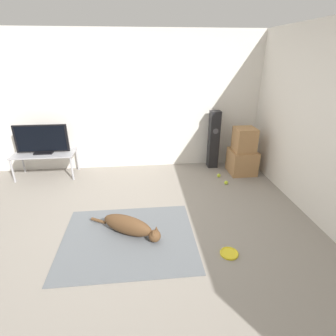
{
  "coord_description": "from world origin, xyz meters",
  "views": [
    {
      "loc": [
        0.26,
        -2.97,
        2.13
      ],
      "look_at": [
        0.66,
        0.85,
        0.45
      ],
      "focal_mm": 28.0,
      "sensor_mm": 36.0,
      "label": 1
    }
  ],
  "objects": [
    {
      "name": "frisbee",
      "position": [
        1.21,
        -0.68,
        0.01
      ],
      "size": [
        0.21,
        0.21,
        0.03
      ],
      "color": "yellow",
      "rests_on": "ground_plane"
    },
    {
      "name": "tv_stand",
      "position": [
        -1.54,
        1.76,
        0.41
      ],
      "size": [
        1.08,
        0.51,
        0.46
      ],
      "color": "#A8A8AD",
      "rests_on": "ground_plane"
    },
    {
      "name": "cardboard_box_upper",
      "position": [
        2.15,
        1.51,
        0.67
      ],
      "size": [
        0.37,
        0.38,
        0.44
      ],
      "color": "#A87A4C",
      "rests_on": "cardboard_box_lower"
    },
    {
      "name": "tv",
      "position": [
        -1.54,
        1.76,
        0.72
      ],
      "size": [
        0.93,
        0.2,
        0.53
      ],
      "color": "black",
      "rests_on": "tv_stand"
    },
    {
      "name": "floor_speaker",
      "position": [
        1.67,
        1.88,
        0.57
      ],
      "size": [
        0.19,
        0.2,
        1.14
      ],
      "color": "black",
      "rests_on": "ground_plane"
    },
    {
      "name": "dog",
      "position": [
        0.06,
        -0.19,
        0.13
      ],
      "size": [
        0.92,
        0.58,
        0.25
      ],
      "color": "brown",
      "rests_on": "area_rug"
    },
    {
      "name": "ground_plane",
      "position": [
        0.0,
        0.0,
        0.0
      ],
      "size": [
        12.0,
        12.0,
        0.0
      ],
      "primitive_type": "plane",
      "color": "gray"
    },
    {
      "name": "tennis_ball_near_speaker",
      "position": [
        1.71,
        1.05,
        0.03
      ],
      "size": [
        0.07,
        0.07,
        0.07
      ],
      "color": "#C6E033",
      "rests_on": "ground_plane"
    },
    {
      "name": "wall_back",
      "position": [
        0.0,
        2.1,
        1.27
      ],
      "size": [
        8.0,
        0.06,
        2.55
      ],
      "color": "silver",
      "rests_on": "ground_plane"
    },
    {
      "name": "tennis_ball_by_boxes",
      "position": [
        1.67,
        1.36,
        0.03
      ],
      "size": [
        0.07,
        0.07,
        0.07
      ],
      "color": "#C6E033",
      "rests_on": "ground_plane"
    },
    {
      "name": "cardboard_box_lower",
      "position": [
        2.16,
        1.52,
        0.23
      ],
      "size": [
        0.48,
        0.5,
        0.45
      ],
      "color": "#A87A4C",
      "rests_on": "ground_plane"
    },
    {
      "name": "area_rug",
      "position": [
        0.04,
        -0.28,
        0.01
      ],
      "size": [
        1.65,
        1.37,
        0.01
      ],
      "color": "slate",
      "rests_on": "ground_plane"
    },
    {
      "name": "wall_right",
      "position": [
        2.6,
        0.0,
        1.27
      ],
      "size": [
        0.06,
        8.0,
        2.55
      ],
      "color": "silver",
      "rests_on": "ground_plane"
    }
  ]
}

